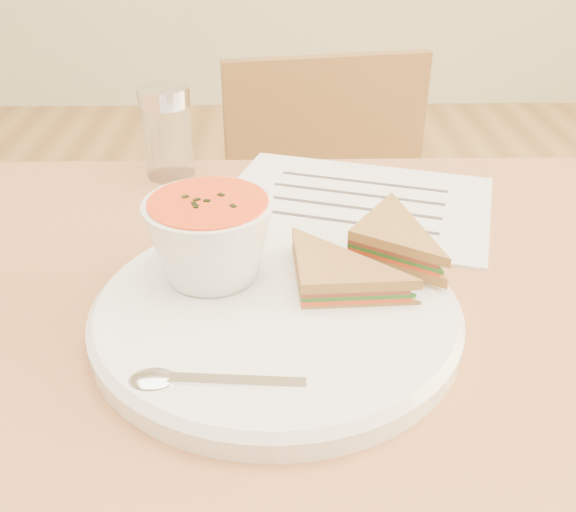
{
  "coord_description": "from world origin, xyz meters",
  "views": [
    {
      "loc": [
        0.02,
        -0.42,
        1.06
      ],
      "look_at": [
        0.03,
        0.02,
        0.8
      ],
      "focal_mm": 40.0,
      "sensor_mm": 36.0,
      "label": 1
    }
  ],
  "objects_px": {
    "plate": "(276,313)",
    "condiment_shaker": "(167,133)",
    "soup_bowl": "(211,243)",
    "chair_far": "(344,309)"
  },
  "relations": [
    {
      "from": "plate",
      "to": "soup_bowl",
      "type": "relative_size",
      "value": 2.8
    },
    {
      "from": "plate",
      "to": "soup_bowl",
      "type": "bearing_deg",
      "value": 143.8
    },
    {
      "from": "chair_far",
      "to": "plate",
      "type": "bearing_deg",
      "value": 66.24
    },
    {
      "from": "soup_bowl",
      "to": "condiment_shaker",
      "type": "bearing_deg",
      "value": 105.35
    },
    {
      "from": "soup_bowl",
      "to": "condiment_shaker",
      "type": "xyz_separation_m",
      "value": [
        -0.07,
        0.26,
        0.0
      ]
    },
    {
      "from": "chair_far",
      "to": "soup_bowl",
      "type": "xyz_separation_m",
      "value": [
        -0.17,
        -0.46,
        0.4
      ]
    },
    {
      "from": "chair_far",
      "to": "plate",
      "type": "xyz_separation_m",
      "value": [
        -0.12,
        -0.5,
        0.35
      ]
    },
    {
      "from": "condiment_shaker",
      "to": "soup_bowl",
      "type": "bearing_deg",
      "value": -74.65
    },
    {
      "from": "plate",
      "to": "condiment_shaker",
      "type": "height_order",
      "value": "condiment_shaker"
    },
    {
      "from": "chair_far",
      "to": "soup_bowl",
      "type": "bearing_deg",
      "value": 59.18
    }
  ]
}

